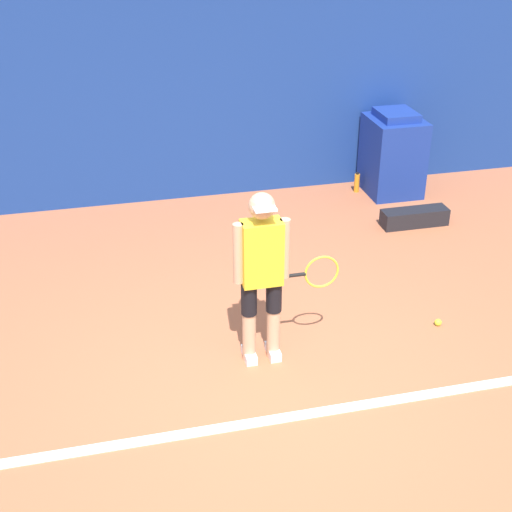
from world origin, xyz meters
The scene contains 8 objects.
ground_plane centered at (0.00, 0.00, 0.00)m, with size 24.00×24.00×0.00m, color #B76642.
back_wall centered at (0.00, 4.22, 1.43)m, with size 24.00×0.10×2.86m.
court_baseline centered at (0.00, -0.38, 0.01)m, with size 21.60×0.10×0.01m.
tennis_player centered at (0.03, 0.46, 0.88)m, with size 0.93×0.28×1.59m.
tennis_ball centered at (1.79, 0.56, 0.03)m, with size 0.07×0.07×0.07m.
covered_chair centered at (2.63, 3.74, 0.54)m, with size 0.68×0.77×1.12m.
equipment_bag centered at (2.51, 2.67, 0.10)m, with size 0.83×0.24×0.21m.
water_bottle centered at (2.19, 3.83, 0.13)m, with size 0.07×0.07×0.28m.
Camera 1 is at (-1.25, -4.59, 3.83)m, focal length 50.00 mm.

